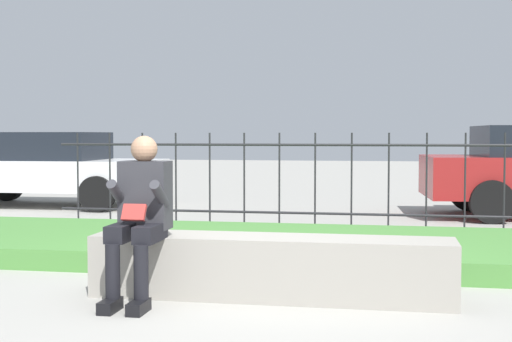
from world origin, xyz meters
TOP-DOWN VIEW (x-y plane):
  - ground_plane at (0.00, 0.00)m, footprint 60.00×60.00m
  - stone_bench at (0.27, 0.00)m, footprint 2.87×0.50m
  - person_seated_reader at (-0.71, -0.29)m, footprint 0.42×0.73m
  - grass_berm at (0.00, 1.94)m, footprint 8.65×2.47m
  - iron_fence at (0.00, 3.78)m, footprint 6.65×0.03m
  - car_parked_left at (-4.95, 6.51)m, footprint 4.12×1.97m

SIDE VIEW (x-z plane):
  - ground_plane at x=0.00m, z-range 0.00..0.00m
  - grass_berm at x=0.00m, z-range 0.00..0.20m
  - stone_bench at x=0.27m, z-range -0.03..0.47m
  - iron_fence at x=0.00m, z-range 0.03..1.36m
  - car_parked_left at x=-4.95m, z-range 0.04..1.39m
  - person_seated_reader at x=-0.71m, z-range 0.07..1.36m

